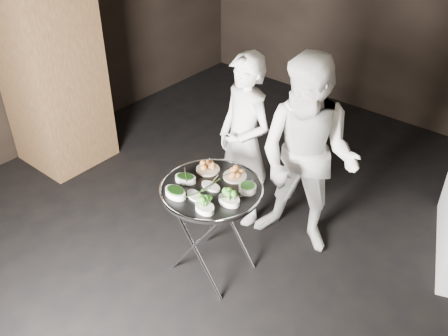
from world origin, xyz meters
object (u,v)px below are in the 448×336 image
Objects in this scene: tray_stand at (212,226)px; waiter_left at (244,142)px; serving_tray at (211,189)px; waiter_right at (307,159)px.

waiter_left is (-0.25, 0.73, 0.35)m from tray_stand.
serving_tray reaches higher than tray_stand.
waiter_right is (0.38, 0.75, 0.42)m from tray_stand.
serving_tray is 0.49× the size of waiter_left.
tray_stand is 0.47× the size of waiter_right.
waiter_left is 0.92× the size of waiter_right.
waiter_right is (0.63, 0.02, 0.07)m from waiter_left.
waiter_left is 0.63m from waiter_right.
waiter_left reaches higher than serving_tray.
waiter_right reaches higher than waiter_left.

